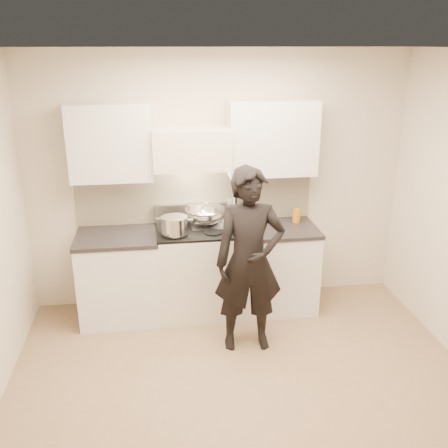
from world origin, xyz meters
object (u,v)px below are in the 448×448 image
object	(u,v)px
counter_right	(271,267)
utensil_crock	(236,212)
stove	(195,270)
wok	(205,214)
person	(249,261)

from	to	relation	value
counter_right	utensil_crock	bearing A→B (deg)	147.63
stove	utensil_crock	bearing A→B (deg)	25.83
wok	person	size ratio (longest dim) A/B	0.29
counter_right	utensil_crock	world-z (taller)	utensil_crock
wok	counter_right	bearing A→B (deg)	-7.63
counter_right	person	size ratio (longest dim) A/B	0.53
counter_right	wok	size ratio (longest dim) A/B	1.84
counter_right	wok	world-z (taller)	wok
stove	wok	bearing A→B (deg)	36.31
counter_right	wok	xyz separation A→B (m)	(-0.70, 0.09, 0.61)
stove	wok	size ratio (longest dim) A/B	1.92
utensil_crock	person	bearing A→B (deg)	-91.63
wok	utensil_crock	bearing A→B (deg)	21.33
counter_right	person	xyz separation A→B (m)	(-0.39, -0.71, 0.41)
stove	counter_right	bearing A→B (deg)	0.00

